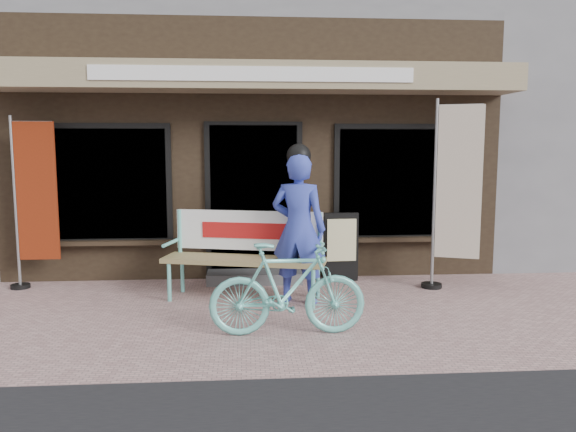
{
  "coord_description": "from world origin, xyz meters",
  "views": [
    {
      "loc": [
        -0.11,
        -5.83,
        1.88
      ],
      "look_at": [
        0.38,
        0.7,
        1.05
      ],
      "focal_mm": 35.0,
      "sensor_mm": 36.0,
      "label": 1
    }
  ],
  "objects": [
    {
      "name": "ground",
      "position": [
        0.0,
        0.0,
        0.0
      ],
      "size": [
        70.0,
        70.0,
        0.0
      ],
      "primitive_type": "plane",
      "color": "tan",
      "rests_on": "ground"
    },
    {
      "name": "bench",
      "position": [
        -0.11,
        0.97,
        0.63
      ],
      "size": [
        2.03,
        0.97,
        1.07
      ],
      "rotation": [
        0.0,
        0.0,
        -0.25
      ],
      "color": "#66C7BC",
      "rests_on": "ground"
    },
    {
      "name": "nobori_cream",
      "position": [
        2.57,
        1.19,
        1.27
      ],
      "size": [
        0.73,
        0.39,
        2.47
      ],
      "rotation": [
        0.0,
        0.0,
        -0.36
      ],
      "color": "gray",
      "rests_on": "ground"
    },
    {
      "name": "bicycle",
      "position": [
        0.29,
        -0.44,
        0.47
      ],
      "size": [
        1.55,
        0.44,
        0.93
      ],
      "primitive_type": "imported",
      "rotation": [
        0.0,
        0.0,
        1.58
      ],
      "color": "#66C7BC",
      "rests_on": "ground"
    },
    {
      "name": "menu_stand",
      "position": [
        1.19,
        1.74,
        0.49
      ],
      "size": [
        0.48,
        0.13,
        0.96
      ],
      "rotation": [
        0.0,
        0.0,
        0.05
      ],
      "color": "black",
      "rests_on": "ground"
    },
    {
      "name": "storefront",
      "position": [
        0.0,
        4.96,
        2.99
      ],
      "size": [
        7.0,
        6.77,
        6.0
      ],
      "color": "black",
      "rests_on": "ground"
    },
    {
      "name": "nobori_red",
      "position": [
        -2.87,
        1.66,
        1.16
      ],
      "size": [
        0.66,
        0.25,
        2.26
      ],
      "rotation": [
        0.0,
        0.0,
        0.01
      ],
      "color": "gray",
      "rests_on": "ground"
    },
    {
      "name": "person",
      "position": [
        0.51,
        0.72,
        0.93
      ],
      "size": [
        0.76,
        0.62,
        1.9
      ],
      "rotation": [
        0.0,
        0.0,
        -0.34
      ],
      "color": "#3343B1",
      "rests_on": "ground"
    }
  ]
}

